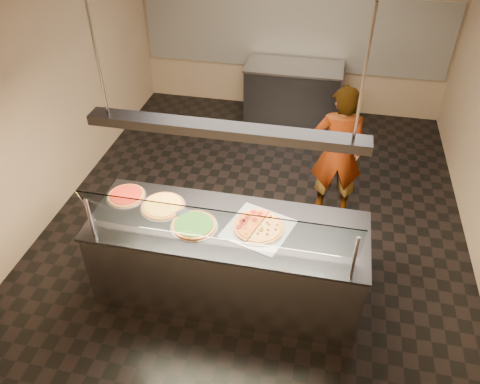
% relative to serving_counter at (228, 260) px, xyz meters
% --- Properties ---
extents(ground, '(5.00, 6.00, 0.02)m').
position_rel_serving_counter_xyz_m(ground, '(0.08, 1.29, -0.48)').
color(ground, black).
rests_on(ground, ground).
extents(wall_back, '(5.00, 0.02, 3.00)m').
position_rel_serving_counter_xyz_m(wall_back, '(0.08, 4.30, 1.03)').
color(wall_back, tan).
rests_on(wall_back, ground).
extents(wall_front, '(5.00, 0.02, 3.00)m').
position_rel_serving_counter_xyz_m(wall_front, '(0.08, -1.72, 1.03)').
color(wall_front, tan).
rests_on(wall_front, ground).
extents(wall_left, '(0.02, 6.00, 3.00)m').
position_rel_serving_counter_xyz_m(wall_left, '(-2.43, 1.29, 1.03)').
color(wall_left, tan).
rests_on(wall_left, ground).
extents(tile_band, '(4.90, 0.02, 1.20)m').
position_rel_serving_counter_xyz_m(tile_band, '(0.08, 4.27, 0.83)').
color(tile_band, silver).
rests_on(tile_band, wall_back).
extents(serving_counter, '(2.62, 0.94, 0.93)m').
position_rel_serving_counter_xyz_m(serving_counter, '(0.00, 0.00, 0.00)').
color(serving_counter, '#B7B7BC').
rests_on(serving_counter, ground).
extents(sneeze_guard, '(2.38, 0.18, 0.54)m').
position_rel_serving_counter_xyz_m(sneeze_guard, '(-0.00, -0.34, 0.76)').
color(sneeze_guard, '#B7B7BC').
rests_on(sneeze_guard, serving_counter).
extents(perforated_tray, '(0.70, 0.70, 0.01)m').
position_rel_serving_counter_xyz_m(perforated_tray, '(0.29, 0.01, 0.47)').
color(perforated_tray, silver).
rests_on(perforated_tray, serving_counter).
extents(half_pizza_pepperoni, '(0.36, 0.51, 0.05)m').
position_rel_serving_counter_xyz_m(half_pizza_pepperoni, '(0.18, 0.01, 0.50)').
color(half_pizza_pepperoni, brown).
rests_on(half_pizza_pepperoni, perforated_tray).
extents(half_pizza_sausage, '(0.36, 0.51, 0.04)m').
position_rel_serving_counter_xyz_m(half_pizza_sausage, '(0.40, 0.01, 0.49)').
color(half_pizza_sausage, brown).
rests_on(half_pizza_sausage, perforated_tray).
extents(pizza_spinach, '(0.44, 0.44, 0.03)m').
position_rel_serving_counter_xyz_m(pizza_spinach, '(-0.30, -0.08, 0.48)').
color(pizza_spinach, silver).
rests_on(pizza_spinach, serving_counter).
extents(pizza_cheese, '(0.44, 0.44, 0.03)m').
position_rel_serving_counter_xyz_m(pizza_cheese, '(-0.68, 0.13, 0.48)').
color(pizza_cheese, silver).
rests_on(pizza_cheese, serving_counter).
extents(pizza_tomato, '(0.39, 0.39, 0.03)m').
position_rel_serving_counter_xyz_m(pizza_tomato, '(-1.09, 0.21, 0.48)').
color(pizza_tomato, silver).
rests_on(pizza_tomato, serving_counter).
extents(pizza_spatula, '(0.27, 0.19, 0.02)m').
position_rel_serving_counter_xyz_m(pizza_spatula, '(-0.52, 0.08, 0.49)').
color(pizza_spatula, '#B7B7BC').
rests_on(pizza_spatula, pizza_spinach).
extents(prep_table, '(1.53, 0.74, 0.93)m').
position_rel_serving_counter_xyz_m(prep_table, '(0.18, 3.84, 0.00)').
color(prep_table, '#333338').
rests_on(prep_table, ground).
extents(worker, '(0.65, 0.46, 1.69)m').
position_rel_serving_counter_xyz_m(worker, '(0.96, 1.61, 0.38)').
color(worker, '#2D2A35').
rests_on(worker, ground).
extents(heat_lamp_housing, '(2.30, 0.18, 0.08)m').
position_rel_serving_counter_xyz_m(heat_lamp_housing, '(0.00, 0.00, 1.48)').
color(heat_lamp_housing, '#333338').
rests_on(heat_lamp_housing, ceiling).
extents(lamp_rod_left, '(0.02, 0.02, 1.01)m').
position_rel_serving_counter_xyz_m(lamp_rod_left, '(-1.00, 0.00, 2.03)').
color(lamp_rod_left, '#B7B7BC').
rests_on(lamp_rod_left, ceiling).
extents(lamp_rod_right, '(0.02, 0.02, 1.01)m').
position_rel_serving_counter_xyz_m(lamp_rod_right, '(1.00, 0.00, 2.03)').
color(lamp_rod_right, '#B7B7BC').
rests_on(lamp_rod_right, ceiling).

